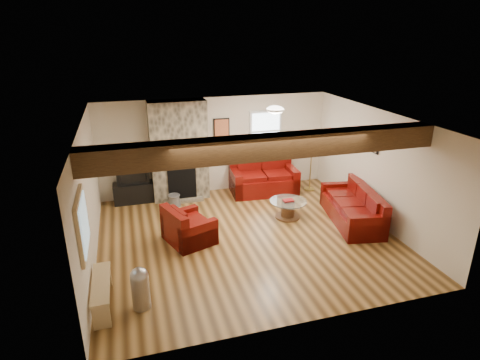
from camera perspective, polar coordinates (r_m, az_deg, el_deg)
The scene contains 18 objects.
room at distance 7.98m, azimuth 1.02°, elevation -0.18°, with size 8.00×8.00×8.00m.
oak_beam at distance 6.52m, azimuth 4.34°, elevation 4.77°, with size 6.00×0.36×0.38m, color black.
chimney_breast at distance 10.10m, azimuth -8.65°, elevation 3.94°, with size 1.40×0.67×2.50m.
back_window at distance 10.76m, azimuth 3.64°, elevation 6.99°, with size 0.90×0.08×1.10m, color silver, non-canonical shape.
hatch_window at distance 6.25m, azimuth -21.49°, elevation -5.88°, with size 0.08×1.00×0.90m, color tan, non-canonical shape.
ceiling_dome at distance 8.76m, azimuth 5.01°, elevation 9.74°, with size 0.40×0.40×0.18m, color white, non-canonical shape.
artwork_back at distance 10.39m, azimuth -2.63°, elevation 7.36°, with size 0.42×0.06×0.52m, color black, non-canonical shape.
artwork_right at distance 9.35m, azimuth 18.14°, elevation 5.14°, with size 0.06×0.55×0.42m, color black, non-canonical shape.
sofa_three at distance 9.33m, azimuth 15.64°, elevation -3.48°, with size 2.04×0.85×0.79m, color #4C0705, non-canonical shape.
loveseat at distance 10.58m, azimuth 3.37°, elevation 0.56°, with size 1.71×0.98×0.91m, color #4C0705, non-canonical shape.
armchair_red at distance 8.25m, azimuth -7.28°, elevation -6.25°, with size 0.94×0.82×0.76m, color #4C0705, non-canonical shape.
coffee_table at distance 9.31m, azimuth 6.83°, elevation -4.13°, with size 0.85×0.85×0.44m.
tv_cabinet at distance 10.39m, azimuth -14.78°, elevation -1.73°, with size 1.01×0.40×0.50m, color black.
television at distance 10.22m, azimuth -15.02°, elevation 0.75°, with size 0.78×0.10×0.45m, color black.
floor_lamp at distance 10.64m, azimuth 10.26°, elevation 5.34°, with size 0.40×0.40×1.56m.
pine_bench at distance 6.85m, azimuth -19.00°, elevation -15.09°, with size 0.27×1.16×0.43m, color tan, non-canonical shape.
pedal_bin at distance 6.58m, azimuth -13.99°, elevation -14.67°, with size 0.28×0.28×0.71m, color #9A9A9E, non-canonical shape.
coal_bucket at distance 9.99m, azimuth -9.36°, elevation -2.85°, with size 0.32×0.32×0.30m, color slate, non-canonical shape.
Camera 1 is at (-2.23, -7.12, 4.10)m, focal length 30.00 mm.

